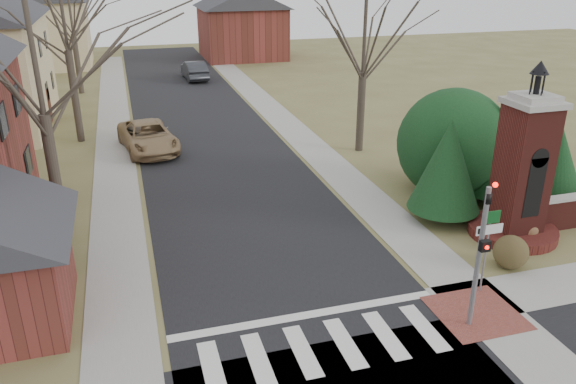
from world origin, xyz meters
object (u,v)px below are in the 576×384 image
object	(u,v)px
sign_post	(488,236)
brick_gate_monument	(521,181)
traffic_signal_pole	(481,244)
pickup_truck	(148,137)
distant_car	(194,70)

from	to	relation	value
sign_post	brick_gate_monument	bearing A→B (deg)	41.42
brick_gate_monument	sign_post	bearing A→B (deg)	-138.58
traffic_signal_pole	brick_gate_monument	distance (m)	6.47
pickup_truck	distant_car	xyz separation A→B (m)	(5.00, 18.61, 0.03)
traffic_signal_pole	sign_post	world-z (taller)	traffic_signal_pole
brick_gate_monument	distant_car	distance (m)	33.66
sign_post	pickup_truck	size ratio (longest dim) A/B	0.50
brick_gate_monument	pickup_truck	distance (m)	18.90
pickup_truck	distant_car	size ratio (longest dim) A/B	1.15
traffic_signal_pole	sign_post	distance (m)	2.02
traffic_signal_pole	sign_post	bearing A→B (deg)	47.57
traffic_signal_pole	brick_gate_monument	world-z (taller)	brick_gate_monument
sign_post	brick_gate_monument	distance (m)	4.55
traffic_signal_pole	pickup_truck	world-z (taller)	traffic_signal_pole
traffic_signal_pole	pickup_truck	bearing A→B (deg)	112.47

